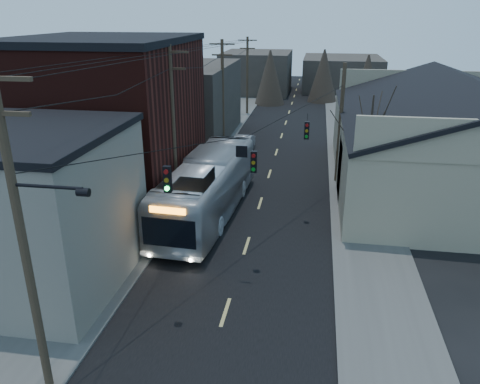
# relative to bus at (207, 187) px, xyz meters

# --- Properties ---
(road_surface) EXTENTS (9.00, 110.00, 0.02)m
(road_surface) POSITION_rel_bus_xyz_m (2.93, 12.39, -1.83)
(road_surface) COLOR black
(road_surface) RESTS_ON ground
(sidewalk_left) EXTENTS (4.00, 110.00, 0.12)m
(sidewalk_left) POSITION_rel_bus_xyz_m (-3.57, 12.39, -1.78)
(sidewalk_left) COLOR #474744
(sidewalk_left) RESTS_ON ground
(sidewalk_right) EXTENTS (4.00, 110.00, 0.12)m
(sidewalk_right) POSITION_rel_bus_xyz_m (9.43, 12.39, -1.78)
(sidewalk_right) COLOR #474744
(sidewalk_right) RESTS_ON ground
(building_clapboard) EXTENTS (8.00, 8.00, 7.00)m
(building_clapboard) POSITION_rel_bus_xyz_m (-6.07, -8.61, 1.66)
(building_clapboard) COLOR slate
(building_clapboard) RESTS_ON ground
(building_brick) EXTENTS (10.00, 12.00, 10.00)m
(building_brick) POSITION_rel_bus_xyz_m (-7.07, 2.39, 3.16)
(building_brick) COLOR black
(building_brick) RESTS_ON ground
(building_left_far) EXTENTS (9.00, 14.00, 7.00)m
(building_left_far) POSITION_rel_bus_xyz_m (-6.57, 18.39, 1.66)
(building_left_far) COLOR #332D29
(building_left_far) RESTS_ON ground
(warehouse) EXTENTS (16.16, 20.60, 7.73)m
(warehouse) POSITION_rel_bus_xyz_m (15.93, 7.39, 0.86)
(warehouse) COLOR gray
(warehouse) RESTS_ON ground
(building_far_left) EXTENTS (10.00, 12.00, 6.00)m
(building_far_left) POSITION_rel_bus_xyz_m (-3.07, 47.39, 1.16)
(building_far_left) COLOR #332D29
(building_far_left) RESTS_ON ground
(building_far_right) EXTENTS (12.00, 14.00, 5.00)m
(building_far_right) POSITION_rel_bus_xyz_m (9.93, 52.39, 0.66)
(building_far_right) COLOR #332D29
(building_far_right) RESTS_ON ground
(bare_tree) EXTENTS (0.40, 0.40, 7.20)m
(bare_tree) POSITION_rel_bus_xyz_m (9.43, 2.39, 1.76)
(bare_tree) COLOR black
(bare_tree) RESTS_ON ground
(utility_lines) EXTENTS (11.24, 45.28, 10.50)m
(utility_lines) POSITION_rel_bus_xyz_m (-0.18, 6.53, 3.12)
(utility_lines) COLOR #382B1E
(utility_lines) RESTS_ON ground
(bus) EXTENTS (3.85, 13.34, 3.67)m
(bus) POSITION_rel_bus_xyz_m (0.00, 0.00, 0.00)
(bus) COLOR #A7ADB3
(bus) RESTS_ON ground
(parked_car) EXTENTS (1.82, 4.42, 1.42)m
(parked_car) POSITION_rel_bus_xyz_m (-0.07, 13.90, -1.13)
(parked_car) COLOR #929499
(parked_car) RESTS_ON ground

